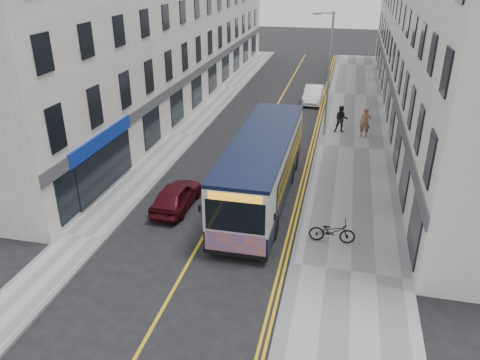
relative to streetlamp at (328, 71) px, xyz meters
The scene contains 17 objects.
ground 15.25m from the streetlamp, 106.58° to the right, with size 140.00×140.00×0.00m, color black.
pavement_east 5.20m from the streetlamp, 43.87° to the right, with size 4.50×64.00×0.12m, color #97979A.
pavement_west 10.33m from the streetlamp, 167.70° to the right, with size 2.00×64.00×0.12m, color #97979A.
kerb_east 4.76m from the streetlamp, 94.85° to the right, with size 0.18×64.00×0.13m, color slate.
kerb_west 9.45m from the streetlamp, 166.24° to the right, with size 0.18×64.00×0.13m, color slate.
road_centre_line 6.37m from the streetlamp, 154.37° to the right, with size 0.12×64.00×0.01m, color gold.
road_dbl_yellow_inner 4.85m from the streetlamp, 107.21° to the right, with size 0.10×64.00×0.01m, color gold.
road_dbl_yellow_outer 4.83m from the streetlamp, 101.85° to the right, with size 0.10×64.00×0.01m, color gold.
terrace_east 10.35m from the streetlamp, 43.68° to the left, with size 6.00×46.00×13.00m, color silver.
terrace_west 15.06m from the streetlamp, 152.01° to the left, with size 6.00×46.00×13.00m, color white.
streetlamp is the anchor object (origin of this frame).
city_bus 10.52m from the streetlamp, 103.38° to the right, with size 2.65×11.34×3.29m.
bicycle 13.89m from the streetlamp, 84.68° to the right, with size 0.66×1.91×1.00m, color black.
pedestrian_near 4.26m from the streetlamp, ahead, with size 0.70×0.46×1.93m, color brown.
pedestrian_far 3.62m from the streetlamp, 35.17° to the left, with size 0.89×0.69×1.83m, color black.
car_white 9.13m from the streetlamp, 99.42° to the left, with size 1.43×4.10×1.35m, color white.
car_maroon 13.78m from the streetlamp, 117.71° to the right, with size 1.53×3.79×1.29m, color #430B12.
Camera 1 is at (5.40, -16.38, 10.83)m, focal length 35.00 mm.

